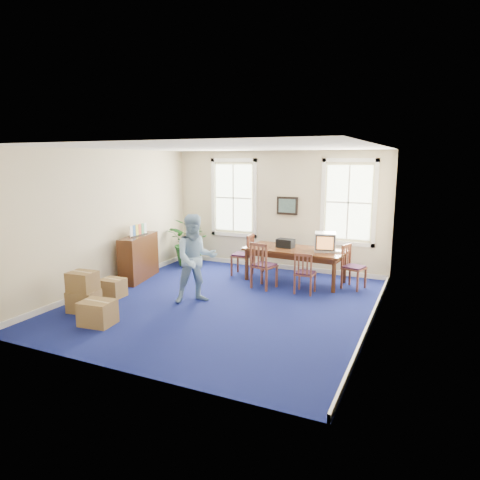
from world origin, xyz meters
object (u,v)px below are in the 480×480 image
at_px(conference_table, 295,265).
at_px(chair_near_left, 264,265).
at_px(cardboard_boxes, 95,290).
at_px(crt_tv, 325,242).
at_px(credenza, 139,257).
at_px(potted_plant, 191,242).
at_px(man, 196,259).

distance_m(conference_table, chair_near_left, 0.97).
distance_m(chair_near_left, cardboard_boxes, 3.77).
xyz_separation_m(crt_tv, credenza, (-4.33, -1.49, -0.48)).
bearing_deg(cardboard_boxes, credenza, 106.60).
relative_size(conference_table, potted_plant, 1.77).
bearing_deg(credenza, crt_tv, 7.67).
distance_m(chair_near_left, man, 1.84).
xyz_separation_m(chair_near_left, man, (-0.93, -1.53, 0.38)).
xyz_separation_m(conference_table, chair_near_left, (-0.49, -0.82, 0.14)).
bearing_deg(cardboard_boxes, conference_table, 51.33).
height_order(chair_near_left, man, man).
height_order(conference_table, crt_tv, crt_tv).
distance_m(conference_table, cardboard_boxes, 4.71).
xyz_separation_m(conference_table, credenza, (-3.61, -1.43, 0.15)).
bearing_deg(chair_near_left, potted_plant, -9.96).
bearing_deg(potted_plant, cardboard_boxes, -86.92).
distance_m(crt_tv, chair_near_left, 1.57).
bearing_deg(man, cardboard_boxes, 179.13).
height_order(credenza, potted_plant, potted_plant).
xyz_separation_m(man, cardboard_boxes, (-1.52, -1.32, -0.51)).
bearing_deg(cardboard_boxes, man, 41.06).
xyz_separation_m(conference_table, crt_tv, (0.71, 0.05, 0.63)).
bearing_deg(conference_table, potted_plant, 178.20).
bearing_deg(man, potted_plant, 80.97).
xyz_separation_m(crt_tv, cardboard_boxes, (-3.66, -3.73, -0.62)).
bearing_deg(conference_table, crt_tv, 8.43).
bearing_deg(crt_tv, man, -144.65).
bearing_deg(man, conference_table, 16.88).
height_order(conference_table, chair_near_left, chair_near_left).
distance_m(conference_table, man, 2.80).
height_order(crt_tv, potted_plant, potted_plant).
distance_m(chair_near_left, credenza, 3.18).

